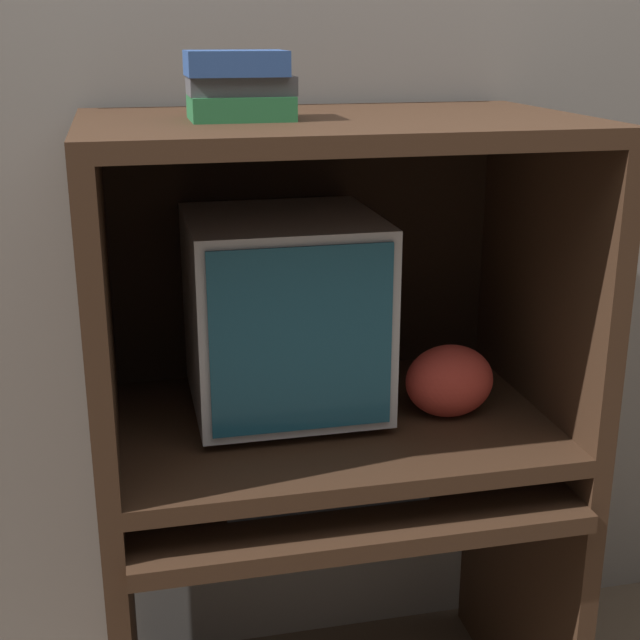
{
  "coord_description": "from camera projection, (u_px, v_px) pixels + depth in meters",
  "views": [
    {
      "loc": [
        -0.4,
        -1.35,
        1.55
      ],
      "look_at": [
        -0.03,
        0.3,
        0.99
      ],
      "focal_mm": 50.0,
      "sensor_mm": 36.0,
      "label": 1
    }
  ],
  "objects": [
    {
      "name": "hutch_upper",
      "position": [
        330.0,
        222.0,
        1.76
      ],
      "size": [
        0.95,
        0.61,
        0.61
      ],
      "color": "#382316",
      "rests_on": "desk_monitor_shelf"
    },
    {
      "name": "crt_monitor",
      "position": [
        284.0,
        313.0,
        1.82
      ],
      "size": [
        0.38,
        0.38,
        0.41
      ],
      "color": "#B2B2B7",
      "rests_on": "desk_monitor_shelf"
    },
    {
      "name": "wall_back",
      "position": [
        297.0,
        143.0,
        2.03
      ],
      "size": [
        6.0,
        0.06,
        2.6
      ],
      "color": "gray",
      "rests_on": "ground_plane"
    },
    {
      "name": "desk_base",
      "position": [
        336.0,
        574.0,
        1.93
      ],
      "size": [
        0.95,
        0.63,
        0.68
      ],
      "color": "#382316",
      "rests_on": "ground_plane"
    },
    {
      "name": "mouse",
      "position": [
        446.0,
        476.0,
        1.79
      ],
      "size": [
        0.07,
        0.05,
        0.03
      ],
      "color": "black",
      "rests_on": "desk_base"
    },
    {
      "name": "snack_bag",
      "position": [
        449.0,
        381.0,
        1.84
      ],
      "size": [
        0.19,
        0.14,
        0.15
      ],
      "color": "#BC382D",
      "rests_on": "desk_monitor_shelf"
    },
    {
      "name": "desk_monitor_shelf",
      "position": [
        333.0,
        427.0,
        1.86
      ],
      "size": [
        0.95,
        0.61,
        0.1
      ],
      "color": "#382316",
      "rests_on": "desk_base"
    },
    {
      "name": "book_stack",
      "position": [
        239.0,
        86.0,
        1.59
      ],
      "size": [
        0.19,
        0.14,
        0.12
      ],
      "color": "#236638",
      "rests_on": "hutch_upper"
    },
    {
      "name": "keyboard",
      "position": [
        323.0,
        489.0,
        1.75
      ],
      "size": [
        0.39,
        0.13,
        0.03
      ],
      "color": "#2D2D30",
      "rests_on": "desk_base"
    }
  ]
}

